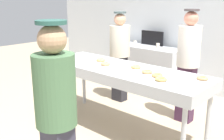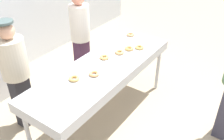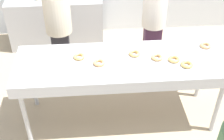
# 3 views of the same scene
# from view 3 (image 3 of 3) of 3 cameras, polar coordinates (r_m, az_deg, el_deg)

# --- Properties ---
(ground_plane) EXTENTS (16.00, 16.00, 0.00)m
(ground_plane) POSITION_cam_3_polar(r_m,az_deg,el_deg) (4.18, 1.52, -8.61)
(ground_plane) COLOR tan
(fryer_conveyor) EXTENTS (2.49, 0.81, 0.93)m
(fryer_conveyor) POSITION_cam_3_polar(r_m,az_deg,el_deg) (3.61, 1.74, 0.78)
(fryer_conveyor) COLOR #B7BABF
(fryer_conveyor) RESTS_ON ground
(glazed_donut_0) EXTENTS (0.15, 0.15, 0.04)m
(glazed_donut_0) POSITION_cam_3_polar(r_m,az_deg,el_deg) (3.50, -2.40, 1.39)
(glazed_donut_0) COLOR #EFAA66
(glazed_donut_0) RESTS_ON fryer_conveyor
(glazed_donut_1) EXTENTS (0.15, 0.15, 0.04)m
(glazed_donut_1) POSITION_cam_3_polar(r_m,az_deg,el_deg) (3.66, 4.24, 3.11)
(glazed_donut_1) COLOR #EEB261
(glazed_donut_1) RESTS_ON fryer_conveyor
(glazed_donut_2) EXTENTS (0.19, 0.19, 0.04)m
(glazed_donut_2) POSITION_cam_3_polar(r_m,az_deg,el_deg) (3.96, 17.06, 4.40)
(glazed_donut_2) COLOR #DFA96D
(glazed_donut_2) RESTS_ON fryer_conveyor
(glazed_donut_3) EXTENTS (0.19, 0.19, 0.04)m
(glazed_donut_3) POSITION_cam_3_polar(r_m,az_deg,el_deg) (3.62, 8.42, 2.38)
(glazed_donut_3) COLOR #EAAB67
(glazed_donut_3) RESTS_ON fryer_conveyor
(glazed_donut_4) EXTENTS (0.20, 0.20, 0.04)m
(glazed_donut_4) POSITION_cam_3_polar(r_m,az_deg,el_deg) (3.61, -6.12, 2.53)
(glazed_donut_4) COLOR #EDB662
(glazed_donut_4) RESTS_ON fryer_conveyor
(glazed_donut_5) EXTENTS (0.19, 0.19, 0.04)m
(glazed_donut_5) POSITION_cam_3_polar(r_m,az_deg,el_deg) (3.57, 13.79, 1.02)
(glazed_donut_5) COLOR #E1B45D
(glazed_donut_5) RESTS_ON fryer_conveyor
(glazed_donut_6) EXTENTS (0.14, 0.14, 0.04)m
(glazed_donut_6) POSITION_cam_3_polar(r_m,az_deg,el_deg) (3.62, 11.47, 2.00)
(glazed_donut_6) COLOR #E7AF5D
(glazed_donut_6) RESTS_ON fryer_conveyor
(worker_baker) EXTENTS (0.33, 0.33, 1.71)m
(worker_baker) POSITION_cam_3_polar(r_m,az_deg,el_deg) (4.36, 7.81, 9.30)
(worker_baker) COLOR #3E223B
(worker_baker) RESTS_ON ground
(worker_assistant) EXTENTS (0.36, 0.36, 1.63)m
(worker_assistant) POSITION_cam_3_polar(r_m,az_deg,el_deg) (4.30, -9.93, 8.24)
(worker_assistant) COLOR #23232A
(worker_assistant) RESTS_ON ground
(prep_counter) EXTENTS (1.58, 0.54, 0.87)m
(prep_counter) POSITION_cam_3_polar(r_m,az_deg,el_deg) (5.46, -10.27, 8.88)
(prep_counter) COLOR #B7BABF
(prep_counter) RESTS_ON ground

